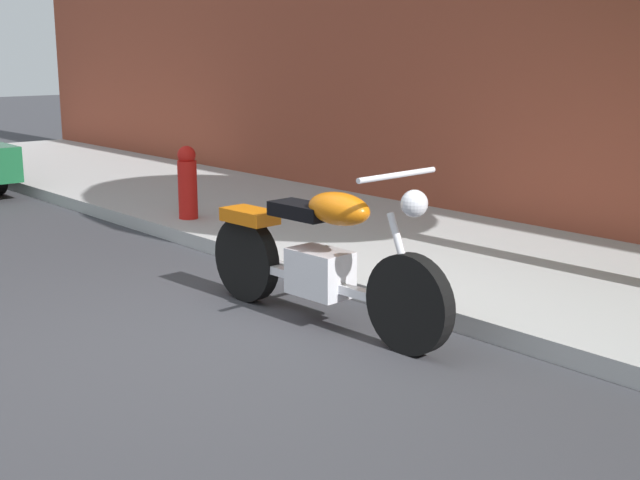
{
  "coord_description": "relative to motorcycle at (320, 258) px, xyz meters",
  "views": [
    {
      "loc": [
        4.43,
        -3.05,
        1.89
      ],
      "look_at": [
        0.12,
        0.67,
        0.6
      ],
      "focal_mm": 47.76,
      "sensor_mm": 36.0,
      "label": 1
    }
  ],
  "objects": [
    {
      "name": "ground_plane",
      "position": [
        -0.12,
        -0.68,
        -0.47
      ],
      "size": [
        60.0,
        60.0,
        0.0
      ],
      "primitive_type": "plane",
      "color": "#38383D"
    },
    {
      "name": "sidewalk",
      "position": [
        -0.12,
        2.0,
        -0.4
      ],
      "size": [
        23.3,
        2.86,
        0.14
      ],
      "primitive_type": "cube",
      "color": "#ADADAD",
      "rests_on": "ground"
    },
    {
      "name": "motorcycle",
      "position": [
        0.0,
        0.0,
        0.0
      ],
      "size": [
        2.27,
        0.7,
        1.14
      ],
      "color": "black",
      "rests_on": "ground"
    },
    {
      "name": "fire_hydrant",
      "position": [
        -3.25,
        0.98,
        -0.02
      ],
      "size": [
        0.2,
        0.2,
        0.91
      ],
      "color": "red",
      "rests_on": "ground"
    }
  ]
}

